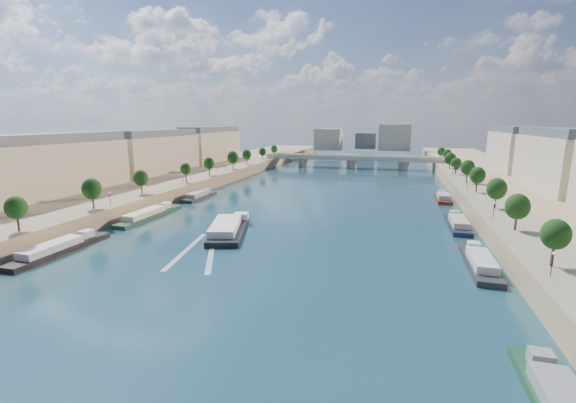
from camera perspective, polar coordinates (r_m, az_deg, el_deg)
The scene contains 16 objects.
ground at distance 128.61m, azimuth 2.90°, elevation -1.46°, with size 700.00×700.00×0.00m, color #0B2231.
quay_left at distance 159.97m, azimuth -23.11°, elevation 1.15°, with size 44.00×520.00×5.00m, color #9E8460.
quay_right at distance 132.58m, azimuth 34.88°, elevation -2.10°, with size 44.00×520.00×5.00m, color #9E8460.
pave_left at distance 150.63m, azimuth -18.73°, elevation 1.85°, with size 14.00×520.00×0.10m, color gray.
pave_right at distance 127.85m, azimuth 28.67°, elevation -0.68°, with size 14.00×520.00×0.10m, color gray.
trees_left at distance 150.36m, azimuth -17.81°, elevation 3.99°, with size 4.80×268.80×8.26m.
trees_right at distance 136.15m, azimuth 27.18°, elevation 2.48°, with size 4.80×268.80×8.26m.
lamps_left at distance 139.56m, azimuth -19.58°, elevation 2.18°, with size 0.36×200.36×4.28m.
lamps_right at distance 131.24m, azimuth 26.41°, elevation 1.05°, with size 0.36×200.36×4.28m.
buildings_left at distance 175.69m, azimuth -24.37°, elevation 6.52°, with size 16.00×226.00×23.20m.
skyline at distance 342.77m, azimuth 11.83°, elevation 9.11°, with size 79.00×42.00×22.00m.
bridge at distance 251.13m, azimuth 9.43°, elevation 6.09°, with size 112.00×12.00×8.15m.
tour_barge at distance 105.72m, azimuth -8.81°, elevation -3.93°, with size 15.93×29.53×3.85m.
wake at distance 91.93m, azimuth -13.10°, elevation -7.22°, with size 14.95×25.83×0.04m.
moored_barges_left at distance 102.41m, azimuth -31.17°, elevation -6.21°, with size 5.00×157.38×3.60m.
moored_barges_right at distance 85.93m, azimuth 27.02°, elevation -9.03°, with size 5.00×163.10×3.60m.
Camera 1 is at (27.81, -22.04, 29.56)m, focal length 24.00 mm.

